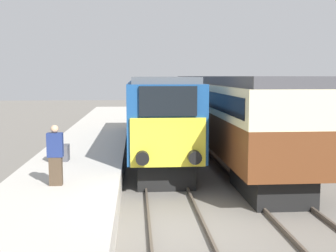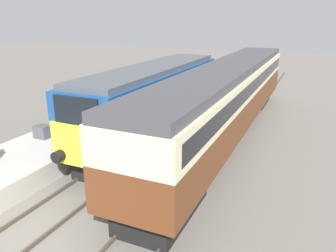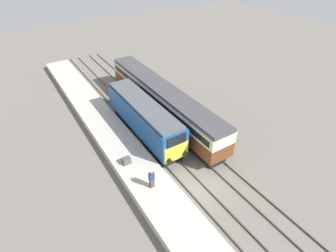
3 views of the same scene
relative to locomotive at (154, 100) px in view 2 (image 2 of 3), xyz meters
name	(u,v)px [view 2 (image 2 of 3)]	position (x,y,z in m)	size (l,w,h in m)	color
ground_plane	(21,236)	(0.00, -8.99, -2.17)	(120.00, 120.00, 0.00)	slate
platform_left	(92,129)	(-3.30, -0.99, -1.75)	(3.50, 50.00, 0.84)	#B7B2A8
rails_near_track	(113,168)	(0.00, -3.99, -2.10)	(1.51, 60.00, 0.14)	#4C4238
rails_far_track	(186,183)	(3.40, -3.99, -2.10)	(1.50, 60.00, 0.14)	#4C4238
locomotive	(154,100)	(0.00, 0.00, 0.00)	(2.70, 12.48, 3.94)	black
passenger_carriage	(228,94)	(3.40, 1.95, 0.25)	(2.75, 20.60, 3.97)	black
luggage_crate	(43,132)	(-3.91, -3.93, -1.03)	(0.70, 0.56, 0.60)	#4C4C51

